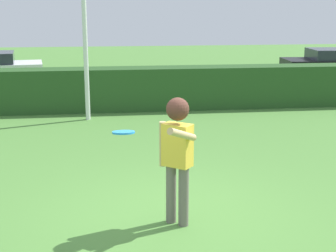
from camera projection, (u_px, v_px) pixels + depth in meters
ground_plane at (173, 217)px, 7.14m from camera, size 60.00×60.00×0.00m
person at (177, 147)px, 6.66m from camera, size 0.46×0.84×1.77m
frisbee at (124, 132)px, 5.95m from camera, size 0.27×0.27×0.05m
lamppost at (84, 0)px, 12.45m from camera, size 0.24×0.24×5.50m
hedge_row at (137, 89)px, 14.32m from camera, size 23.78×0.90×1.20m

